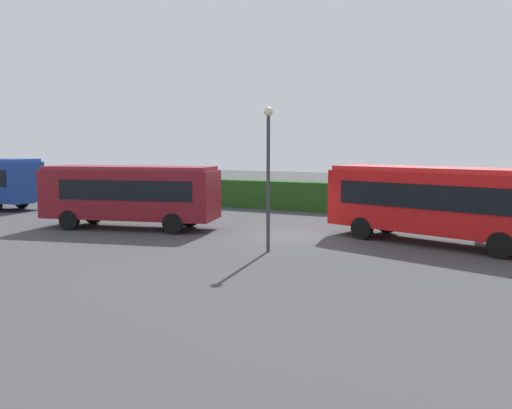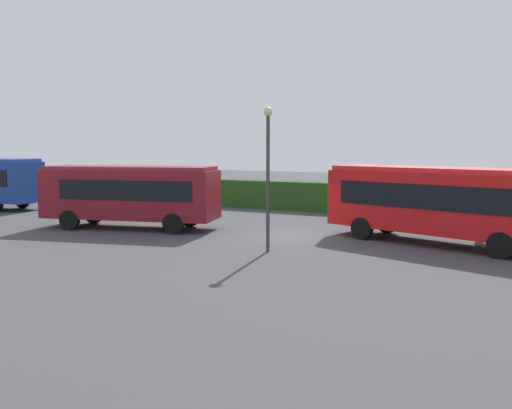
% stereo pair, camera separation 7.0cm
% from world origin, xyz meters
% --- Properties ---
extents(ground_plane, '(114.48, 114.48, 0.00)m').
position_xyz_m(ground_plane, '(0.00, 0.00, 0.00)').
color(ground_plane, '#424244').
extents(bus_maroon, '(9.12, 4.50, 3.14)m').
position_xyz_m(bus_maroon, '(-7.91, -1.64, 1.81)').
color(bus_maroon, maroon).
rests_on(bus_maroon, ground_plane).
extents(bus_red, '(9.76, 5.09, 3.24)m').
position_xyz_m(bus_red, '(6.48, 0.76, 1.87)').
color(bus_red, red).
rests_on(bus_red, ground_plane).
extents(person_center, '(0.27, 0.49, 1.64)m').
position_xyz_m(person_center, '(-22.13, 4.44, 0.85)').
color(person_center, maroon).
rests_on(person_center, ground_plane).
extents(person_right, '(0.48, 0.46, 1.77)m').
position_xyz_m(person_right, '(8.02, 2.41, 0.94)').
color(person_right, olive).
rests_on(person_right, ground_plane).
extents(hedge_row, '(69.24, 1.40, 1.85)m').
position_xyz_m(hedge_row, '(0.00, 9.23, 0.93)').
color(hedge_row, '#24501A').
rests_on(hedge_row, ground_plane).
extents(lamppost, '(0.36, 0.36, 5.62)m').
position_xyz_m(lamppost, '(0.73, -3.80, 3.51)').
color(lamppost, '#38383D').
rests_on(lamppost, ground_plane).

